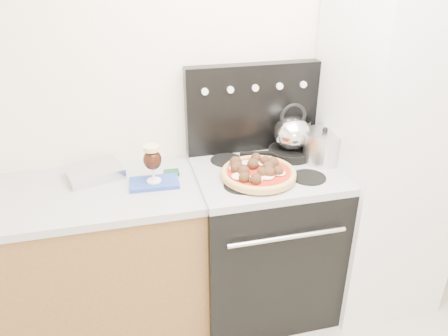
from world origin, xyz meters
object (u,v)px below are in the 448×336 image
object	(u,v)px
skillet	(290,152)
stock_pot	(323,147)
fridge	(386,152)
base_cabinet	(66,270)
tea_kettle	(292,130)
beer_glass	(153,164)
pizza	(259,172)
oven_mitt	(154,183)
pizza_pan	(258,177)
stove_body	(262,242)

from	to	relation	value
skillet	stock_pot	distance (m)	0.19
stock_pot	fridge	bearing A→B (deg)	-7.48
base_cabinet	fridge	size ratio (longest dim) A/B	0.76
tea_kettle	beer_glass	bearing A→B (deg)	-171.26
skillet	stock_pot	xyz separation A→B (m)	(0.15, -0.10, 0.06)
fridge	tea_kettle	size ratio (longest dim) A/B	8.50
base_cabinet	fridge	distance (m)	1.88
pizza	skillet	distance (m)	0.34
skillet	oven_mitt	bearing A→B (deg)	-171.50
fridge	pizza_pan	bearing A→B (deg)	-174.82
fridge	pizza	distance (m)	0.78
pizza_pan	tea_kettle	bearing A→B (deg)	39.57
tea_kettle	stock_pot	world-z (taller)	tea_kettle
pizza	base_cabinet	bearing A→B (deg)	173.36
pizza	fridge	bearing A→B (deg)	5.18
stove_body	oven_mitt	xyz separation A→B (m)	(-0.60, 0.00, 0.47)
stove_body	oven_mitt	size ratio (longest dim) A/B	3.56
pizza_pan	tea_kettle	size ratio (longest dim) A/B	1.54
beer_glass	skillet	distance (m)	0.80
pizza_pan	stock_pot	world-z (taller)	stock_pot
fridge	skillet	world-z (taller)	fridge
stove_body	oven_mitt	distance (m)	0.76
stove_body	beer_glass	distance (m)	0.83
oven_mitt	skillet	size ratio (longest dim) A/B	0.99
pizza	tea_kettle	size ratio (longest dim) A/B	1.71
tea_kettle	stock_pot	xyz separation A→B (m)	(0.15, -0.10, -0.08)
stove_body	tea_kettle	distance (m)	0.67
stove_body	skillet	distance (m)	0.55
stove_body	pizza_pan	world-z (taller)	pizza_pan
base_cabinet	stock_pot	bearing A→B (deg)	-0.09
fridge	base_cabinet	bearing A→B (deg)	178.41
oven_mitt	fridge	bearing A→B (deg)	-1.22
fridge	tea_kettle	distance (m)	0.55
base_cabinet	pizza_pan	size ratio (longest dim) A/B	4.23
beer_glass	pizza	distance (m)	0.54
beer_glass	tea_kettle	distance (m)	0.79
stove_body	beer_glass	bearing A→B (deg)	179.75
fridge	pizza	world-z (taller)	fridge
pizza_pan	beer_glass	bearing A→B (deg)	169.43
oven_mitt	stock_pot	bearing A→B (deg)	1.24
stove_body	skillet	xyz separation A→B (m)	(0.19, 0.12, 0.50)
base_cabinet	skillet	size ratio (longest dim) A/B	5.80
stove_body	fridge	size ratio (longest dim) A/B	0.46
oven_mitt	skillet	bearing A→B (deg)	8.50
stove_body	beer_glass	world-z (taller)	beer_glass
base_cabinet	beer_glass	size ratio (longest dim) A/B	7.27
stove_body	oven_mitt	bearing A→B (deg)	179.75
beer_glass	fridge	bearing A→B (deg)	-1.22
pizza	stock_pot	world-z (taller)	stock_pot
stove_body	tea_kettle	world-z (taller)	tea_kettle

